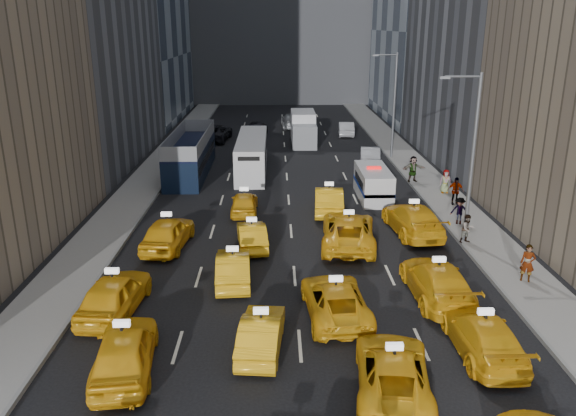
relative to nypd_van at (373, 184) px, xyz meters
name	(u,v)px	position (x,y,z in m)	size (l,w,h in m)	color
ground	(302,378)	(-5.72, -20.24, -0.99)	(160.00, 160.00, 0.00)	black
sidewalk_west	(148,180)	(-16.22, 4.76, -0.91)	(3.00, 90.00, 0.15)	gray
sidewalk_east	(425,178)	(4.78, 4.76, -0.91)	(3.00, 90.00, 0.15)	gray
curb_west	(167,179)	(-14.77, 4.76, -0.90)	(0.15, 90.00, 0.18)	slate
curb_east	(406,178)	(3.33, 4.76, -0.90)	(0.15, 90.00, 0.18)	slate
streetlight_near	(471,154)	(3.47, -8.24, 3.93)	(2.15, 0.22, 9.00)	#595B60
streetlight_far	(393,102)	(3.47, 11.76, 3.93)	(2.15, 0.22, 9.00)	#595B60
taxi_4	(125,351)	(-11.70, -19.74, -0.17)	(1.93, 4.79, 1.63)	#ECA813
taxi_5	(261,333)	(-7.12, -18.46, -0.32)	(1.43, 4.09, 1.35)	#ECA813
taxi_6	(393,371)	(-2.85, -20.94, -0.30)	(2.30, 4.99, 1.39)	#ECA813
taxi_7	(483,335)	(0.79, -18.86, -0.27)	(2.02, 4.96, 1.44)	#ECA813
taxi_8	(114,294)	(-13.17, -15.56, -0.17)	(1.93, 4.81, 1.64)	#ECA813
taxi_9	(233,268)	(-8.54, -12.81, -0.28)	(1.50, 4.29, 1.41)	#ECA813
taxi_10	(335,300)	(-4.20, -16.02, -0.28)	(2.35, 5.09, 1.41)	#ECA813
taxi_11	(437,281)	(0.32, -14.61, -0.19)	(2.24, 5.50, 1.60)	#ECA813
taxi_12	(168,233)	(-12.27, -8.57, -0.17)	(1.94, 4.83, 1.64)	#ECA813
taxi_13	(252,235)	(-7.85, -8.63, -0.32)	(1.42, 4.06, 1.34)	#ECA813
taxi_14	(348,231)	(-2.73, -8.43, -0.17)	(2.72, 5.90, 1.64)	#ECA813
taxi_15	(413,219)	(1.13, -6.72, -0.16)	(2.33, 5.74, 1.67)	#ECA813
taxi_16	(244,203)	(-8.53, -3.04, -0.31)	(1.61, 4.01, 1.37)	#ECA813
taxi_17	(329,200)	(-3.26, -2.90, -0.18)	(1.71, 4.91, 1.62)	#ECA813
nypd_van	(373,184)	(0.00, 0.00, 0.00)	(2.39, 5.25, 2.19)	silver
double_decker	(191,153)	(-13.21, 6.80, 0.65)	(4.11, 11.61, 3.31)	black
city_bus	(252,155)	(-8.46, 7.50, 0.36)	(3.32, 10.78, 2.74)	silver
box_truck	(303,128)	(-3.84, 18.30, 0.50)	(3.08, 6.88, 3.04)	silver
misc_car_0	(370,155)	(1.37, 9.74, -0.24)	(1.58, 4.53, 1.49)	#939499
misc_car_1	(216,132)	(-12.63, 20.07, -0.19)	(2.65, 5.75, 1.60)	black
misc_car_2	(292,121)	(-4.66, 27.01, -0.16)	(2.34, 5.75, 1.67)	slate
misc_car_3	(257,128)	(-8.50, 22.21, -0.17)	(1.95, 4.84, 1.65)	black
misc_car_4	(346,129)	(0.88, 22.38, -0.26)	(1.55, 4.44, 1.46)	#999AA0
pedestrian_0	(528,263)	(4.76, -13.31, 0.03)	(0.64, 0.42, 1.74)	gray
pedestrian_1	(468,229)	(3.59, -8.60, -0.06)	(0.76, 0.42, 1.56)	gray
pedestrian_2	(460,211)	(4.10, -5.65, -0.04)	(1.03, 0.42, 1.59)	gray
pedestrian_3	(455,191)	(4.97, -1.96, 0.06)	(1.06, 0.48, 1.80)	gray
pedestrian_4	(445,181)	(5.10, 0.67, -0.03)	(0.80, 0.43, 1.63)	gray
pedestrian_5	(413,169)	(3.54, 3.58, 0.12)	(1.77, 0.51, 1.91)	gray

